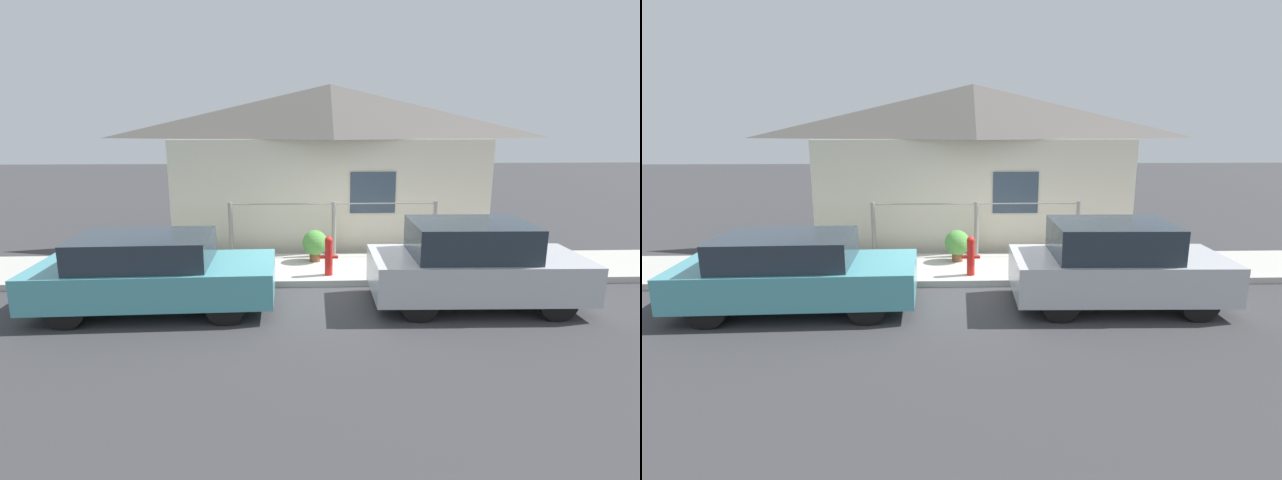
{
  "view_description": "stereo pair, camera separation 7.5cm",
  "coord_description": "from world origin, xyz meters",
  "views": [
    {
      "loc": [
        -0.8,
        -9.44,
        3.22
      ],
      "look_at": [
        -0.39,
        0.3,
        0.9
      ],
      "focal_mm": 28.0,
      "sensor_mm": 36.0,
      "label": 1
    },
    {
      "loc": [
        -0.73,
        -9.45,
        3.22
      ],
      "look_at": [
        -0.39,
        0.3,
        0.9
      ],
      "focal_mm": 28.0,
      "sensor_mm": 36.0,
      "label": 2
    }
  ],
  "objects": [
    {
      "name": "ground_plane",
      "position": [
        0.0,
        0.0,
        0.0
      ],
      "size": [
        60.0,
        60.0,
        0.0
      ],
      "primitive_type": "plane",
      "color": "#38383A"
    },
    {
      "name": "house",
      "position": [
        0.0,
        3.5,
        3.27
      ],
      "size": [
        8.21,
        2.23,
        4.14
      ],
      "color": "beige",
      "rests_on": "ground_plane"
    },
    {
      "name": "potted_plant_near_hydrant",
      "position": [
        -0.46,
        1.45,
        0.54
      ],
      "size": [
        0.57,
        0.57,
        0.71
      ],
      "color": "brown",
      "rests_on": "sidewalk"
    },
    {
      "name": "potted_plant_by_fence",
      "position": [
        -3.65,
        1.44,
        0.5
      ],
      "size": [
        0.54,
        0.54,
        0.66
      ],
      "color": "brown",
      "rests_on": "sidewalk"
    },
    {
      "name": "car_left",
      "position": [
        -3.34,
        -1.08,
        0.68
      ],
      "size": [
        4.12,
        1.83,
        1.34
      ],
      "rotation": [
        0.0,
        0.0,
        0.03
      ],
      "color": "teal",
      "rests_on": "ground_plane"
    },
    {
      "name": "fence",
      "position": [
        0.0,
        1.98,
        0.83
      ],
      "size": [
        4.9,
        0.1,
        1.28
      ],
      "color": "gray",
      "rests_on": "sidewalk"
    },
    {
      "name": "car_right",
      "position": [
        2.28,
        -1.08,
        0.75
      ],
      "size": [
        3.74,
        1.8,
        1.52
      ],
      "rotation": [
        0.0,
        0.0,
        -0.02
      ],
      "color": "#B7B7BC",
      "rests_on": "ground_plane"
    },
    {
      "name": "sidewalk",
      "position": [
        0.0,
        1.07,
        0.07
      ],
      "size": [
        24.0,
        2.13,
        0.14
      ],
      "color": "#B2AFA8",
      "rests_on": "ground_plane"
    },
    {
      "name": "fire_hydrant",
      "position": [
        -0.21,
        0.39,
        0.56
      ],
      "size": [
        0.38,
        0.17,
        0.82
      ],
      "color": "red",
      "rests_on": "sidewalk"
    }
  ]
}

